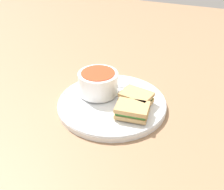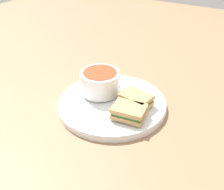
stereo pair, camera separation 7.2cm
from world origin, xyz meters
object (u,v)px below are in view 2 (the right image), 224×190
object	(u,v)px
soup_bowl	(100,82)
sandwich_half_far	(136,99)
spoon	(106,84)
sandwich_half_near	(129,112)

from	to	relation	value
soup_bowl	sandwich_half_far	bearing A→B (deg)	-92.38
spoon	sandwich_half_near	xyz separation A→B (m)	(-0.10, -0.13, 0.01)
soup_bowl	spoon	bearing A→B (deg)	8.46
soup_bowl	sandwich_half_far	distance (m)	0.12
spoon	sandwich_half_near	size ratio (longest dim) A/B	1.17
soup_bowl	sandwich_half_near	distance (m)	0.14
spoon	sandwich_half_far	distance (m)	0.13
sandwich_half_far	sandwich_half_near	bearing A→B (deg)	-170.54
spoon	sandwich_half_near	distance (m)	0.17
soup_bowl	sandwich_half_near	size ratio (longest dim) A/B	1.27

